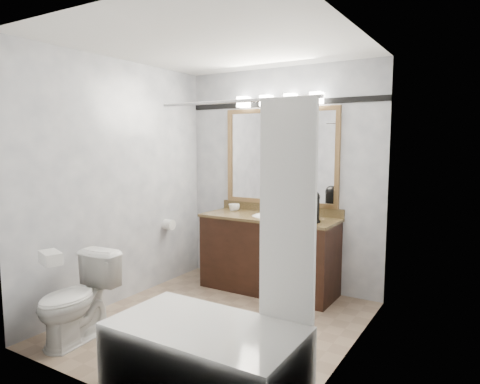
% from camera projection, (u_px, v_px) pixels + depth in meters
% --- Properties ---
extents(room, '(2.42, 2.62, 2.52)m').
position_uv_depth(room, '(217.00, 189.00, 3.81)').
color(room, gray).
rests_on(room, ground).
extents(vanity, '(1.53, 0.58, 0.97)m').
position_uv_depth(vanity, '(269.00, 252.00, 4.77)').
color(vanity, black).
rests_on(vanity, ground).
extents(mirror, '(1.40, 0.04, 1.10)m').
position_uv_depth(mirror, '(280.00, 157.00, 4.87)').
color(mirror, olive).
rests_on(mirror, room).
extents(vanity_light_bar, '(1.02, 0.14, 0.12)m').
position_uv_depth(vanity_light_bar, '(279.00, 100.00, 4.75)').
color(vanity_light_bar, silver).
rests_on(vanity_light_bar, room).
extents(accent_stripe, '(2.40, 0.01, 0.06)m').
position_uv_depth(accent_stripe, '(281.00, 103.00, 4.81)').
color(accent_stripe, black).
rests_on(accent_stripe, room).
extents(bathtub, '(1.30, 0.75, 1.96)m').
position_uv_depth(bathtub, '(210.00, 349.00, 2.88)').
color(bathtub, white).
rests_on(bathtub, ground).
extents(tp_roll, '(0.11, 0.12, 0.12)m').
position_uv_depth(tp_roll, '(169.00, 225.00, 5.03)').
color(tp_roll, white).
rests_on(tp_roll, room).
extents(toilet, '(0.46, 0.74, 0.72)m').
position_uv_depth(toilet, '(77.00, 299.00, 3.57)').
color(toilet, white).
rests_on(toilet, ground).
extents(tissue_box, '(0.26, 0.19, 0.09)m').
position_uv_depth(tissue_box, '(50.00, 258.00, 3.34)').
color(tissue_box, white).
rests_on(tissue_box, toilet).
extents(coffee_maker, '(0.17, 0.21, 0.32)m').
position_uv_depth(coffee_maker, '(313.00, 205.00, 4.41)').
color(coffee_maker, black).
rests_on(coffee_maker, vanity).
extents(cup_left, '(0.14, 0.14, 0.08)m').
position_uv_depth(cup_left, '(235.00, 207.00, 5.10)').
color(cup_left, white).
rests_on(cup_left, vanity).
extents(cup_right, '(0.11, 0.11, 0.08)m').
position_uv_depth(cup_right, '(232.00, 207.00, 5.10)').
color(cup_right, white).
rests_on(cup_right, vanity).
extents(soap_bottle_a, '(0.05, 0.05, 0.11)m').
position_uv_depth(soap_bottle_a, '(265.00, 208.00, 4.97)').
color(soap_bottle_a, white).
rests_on(soap_bottle_a, vanity).
extents(soap_bottle_b, '(0.07, 0.07, 0.08)m').
position_uv_depth(soap_bottle_b, '(287.00, 211.00, 4.82)').
color(soap_bottle_b, white).
rests_on(soap_bottle_b, vanity).
extents(soap_bar, '(0.10, 0.07, 0.03)m').
position_uv_depth(soap_bar, '(270.00, 213.00, 4.84)').
color(soap_bar, beige).
rests_on(soap_bar, vanity).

